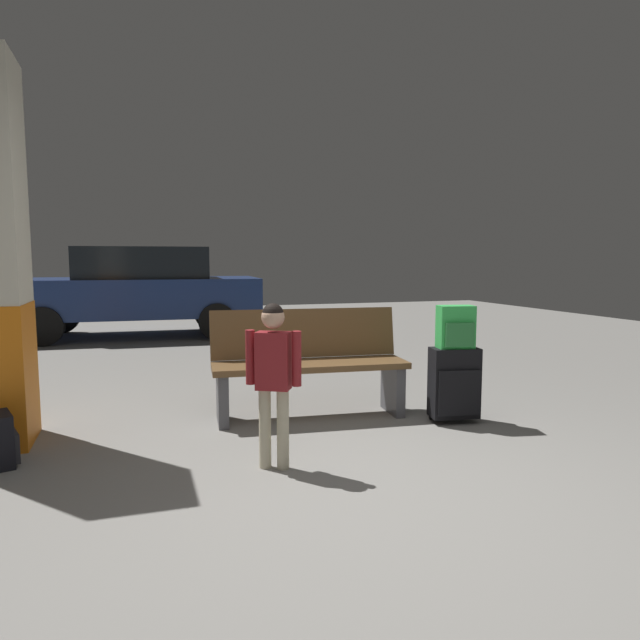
# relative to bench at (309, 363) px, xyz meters

# --- Properties ---
(ground_plane) EXTENTS (18.00, 18.00, 0.10)m
(ground_plane) POSITION_rel_bench_xyz_m (-0.19, 2.29, -0.49)
(ground_plane) COLOR gray
(bench) EXTENTS (1.64, 0.67, 0.89)m
(bench) POSITION_rel_bench_xyz_m (0.00, 0.00, 0.00)
(bench) COLOR brown
(bench) RESTS_ON ground_plane
(suitcase) EXTENTS (0.41, 0.28, 0.60)m
(suitcase) POSITION_rel_bench_xyz_m (1.05, -0.56, -0.12)
(suitcase) COLOR black
(suitcase) RESTS_ON ground_plane
(backpack_bright) EXTENTS (0.31, 0.23, 0.34)m
(backpack_bright) POSITION_rel_bench_xyz_m (1.05, -0.56, 0.33)
(backpack_bright) COLOR green
(backpack_bright) RESTS_ON suitcase
(child) EXTENTS (0.32, 0.26, 1.04)m
(child) POSITION_rel_bench_xyz_m (-0.56, -1.10, 0.20)
(child) COLOR beige
(child) RESTS_ON ground_plane
(parked_car_far) EXTENTS (4.18, 1.96, 1.51)m
(parked_car_far) POSITION_rel_bench_xyz_m (-1.33, 5.64, 0.36)
(parked_car_far) COLOR navy
(parked_car_far) RESTS_ON ground_plane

